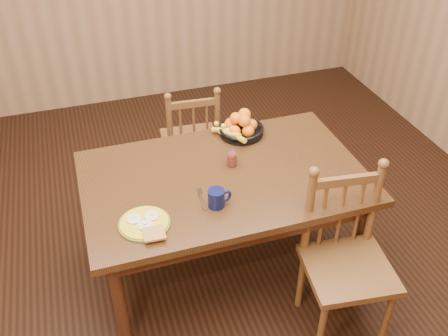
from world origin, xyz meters
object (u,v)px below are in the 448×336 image
object	(u,v)px
chair_far	(191,141)
breakfast_plate	(145,223)
fruit_bowl	(240,127)
chair_near	(346,261)
dining_table	(224,187)
coffee_mug	(217,198)

from	to	relation	value
chair_far	breakfast_plate	distance (m)	1.30
fruit_bowl	chair_far	bearing A→B (deg)	113.23
chair_near	fruit_bowl	bearing A→B (deg)	112.55
dining_table	coffee_mug	world-z (taller)	coffee_mug
dining_table	chair_near	size ratio (longest dim) A/B	1.61
chair_far	coffee_mug	xyz separation A→B (m)	(-0.14, -1.10, 0.36)
dining_table	chair_far	distance (m)	0.89
dining_table	chair_near	bearing A→B (deg)	-49.99
dining_table	fruit_bowl	distance (m)	0.47
breakfast_plate	coffee_mug	world-z (taller)	coffee_mug
dining_table	fruit_bowl	bearing A→B (deg)	58.48
dining_table	coffee_mug	distance (m)	0.30
breakfast_plate	fruit_bowl	bearing A→B (deg)	41.48
dining_table	coffee_mug	bearing A→B (deg)	-115.69
chair_far	chair_near	xyz separation A→B (m)	(0.47, -1.45, 0.04)
dining_table	chair_far	world-z (taller)	chair_far
chair_far	chair_near	size ratio (longest dim) A/B	0.91
chair_far	breakfast_plate	xyz separation A→B (m)	(-0.53, -1.14, 0.32)
chair_far	fruit_bowl	distance (m)	0.64
fruit_bowl	dining_table	bearing A→B (deg)	-121.52
dining_table	breakfast_plate	xyz separation A→B (m)	(-0.51, -0.28, 0.10)
dining_table	chair_near	xyz separation A→B (m)	(0.50, -0.59, -0.18)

